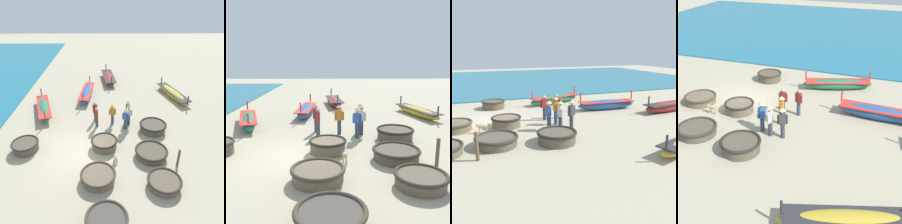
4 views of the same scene
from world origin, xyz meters
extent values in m
plane|color=tan|center=(0.00, 0.00, 0.00)|extent=(80.00, 80.00, 0.00)
cube|color=teal|center=(-20.26, 4.00, 0.05)|extent=(28.00, 52.00, 0.10)
cylinder|color=brown|center=(4.91, 2.38, 0.26)|extent=(1.80, 1.80, 0.52)
torus|color=#28231E|center=(4.91, 2.38, 0.52)|extent=(1.94, 1.94, 0.14)
cylinder|color=brown|center=(1.44, 0.51, 0.27)|extent=(1.59, 1.59, 0.54)
torus|color=#28231E|center=(1.44, 0.51, 0.54)|extent=(1.72, 1.72, 0.13)
cylinder|color=brown|center=(4.34, -0.38, 0.21)|extent=(1.88, 1.88, 0.43)
torus|color=#332D26|center=(4.34, -0.38, 0.43)|extent=(2.03, 2.03, 0.15)
cylinder|color=brown|center=(-3.56, 0.30, 0.27)|extent=(1.58, 1.58, 0.55)
torus|color=#332D26|center=(-3.56, 0.30, 0.55)|extent=(1.71, 1.71, 0.13)
cylinder|color=brown|center=(1.17, -2.27, 0.22)|extent=(1.79, 1.79, 0.44)
torus|color=#42382B|center=(1.17, -2.27, 0.44)|extent=(1.94, 1.94, 0.14)
ellipsoid|color=#285693|center=(-0.35, 8.05, 0.36)|extent=(1.23, 4.47, 0.72)
cube|color=red|center=(-0.35, 8.05, 0.59)|extent=(1.25, 4.12, 0.06)
cylinder|color=red|center=(-0.49, 6.03, 1.00)|extent=(0.10, 0.10, 0.65)
ellipsoid|color=#237551|center=(-3.65, 5.17, 0.34)|extent=(2.34, 4.65, 0.69)
cube|color=red|center=(-3.65, 5.17, 0.56)|extent=(2.26, 4.31, 0.06)
cylinder|color=red|center=(-4.32, 7.17, 0.94)|extent=(0.10, 0.10, 0.62)
cylinder|color=red|center=(-2.98, 3.17, 0.94)|extent=(0.10, 0.10, 0.62)
ellipsoid|color=gold|center=(7.77, 7.94, 0.31)|extent=(2.37, 5.02, 0.62)
cube|color=#2D2D33|center=(7.77, 7.94, 0.51)|extent=(2.28, 4.65, 0.06)
cylinder|color=#2D2D33|center=(8.45, 5.75, 0.84)|extent=(0.10, 0.10, 0.56)
cylinder|color=#2D425B|center=(2.93, 2.61, 0.41)|extent=(0.22, 0.22, 0.82)
cube|color=#33569E|center=(2.93, 2.61, 1.09)|extent=(0.40, 0.36, 0.54)
sphere|color=#DBB28E|center=(2.93, 2.61, 1.47)|extent=(0.20, 0.20, 0.20)
cylinder|color=#33569E|center=(2.74, 2.72, 1.04)|extent=(0.09, 0.09, 0.48)
cylinder|color=#33569E|center=(3.12, 2.50, 1.04)|extent=(0.09, 0.09, 0.48)
cone|color=#D1BC84|center=(2.93, 2.61, 1.60)|extent=(0.36, 0.36, 0.14)
cylinder|color=#383842|center=(3.20, 3.83, 0.41)|extent=(0.22, 0.22, 0.82)
cube|color=#3D3D42|center=(3.20, 3.83, 1.09)|extent=(0.33, 0.40, 0.54)
sphere|color=#DBB28E|center=(3.20, 3.83, 1.47)|extent=(0.20, 0.20, 0.20)
cylinder|color=#3D3D42|center=(3.12, 4.03, 1.04)|extent=(0.09, 0.09, 0.48)
cylinder|color=#3D3D42|center=(3.28, 3.62, 1.04)|extent=(0.09, 0.09, 0.48)
cone|color=#D1BC84|center=(3.20, 3.83, 1.60)|extent=(0.36, 0.36, 0.14)
cylinder|color=#383842|center=(3.22, 3.17, 0.41)|extent=(0.22, 0.22, 0.82)
cube|color=silver|center=(3.22, 3.17, 1.09)|extent=(0.36, 0.25, 0.54)
sphere|color=tan|center=(3.22, 3.17, 1.47)|extent=(0.20, 0.20, 0.20)
cylinder|color=silver|center=(3.44, 3.19, 1.04)|extent=(0.09, 0.09, 0.48)
cylinder|color=silver|center=(3.00, 3.15, 1.04)|extent=(0.09, 0.09, 0.48)
cone|color=#D1BC84|center=(3.22, 3.17, 1.60)|extent=(0.36, 0.36, 0.14)
cylinder|color=#2D425B|center=(0.68, 3.84, 0.41)|extent=(0.22, 0.22, 0.82)
cube|color=maroon|center=(0.68, 3.84, 1.09)|extent=(0.34, 0.40, 0.54)
sphere|color=tan|center=(0.68, 3.84, 1.47)|extent=(0.20, 0.20, 0.20)
cylinder|color=maroon|center=(0.77, 4.04, 1.04)|extent=(0.09, 0.09, 0.48)
cylinder|color=maroon|center=(0.59, 3.64, 1.04)|extent=(0.09, 0.09, 0.48)
cylinder|color=#2D425B|center=(2.00, 3.32, 0.41)|extent=(0.22, 0.22, 0.82)
cube|color=orange|center=(2.00, 3.32, 1.09)|extent=(0.36, 0.26, 0.54)
sphere|color=#A37556|center=(2.00, 3.32, 1.47)|extent=(0.20, 0.20, 0.20)
cylinder|color=orange|center=(1.79, 3.30, 1.04)|extent=(0.09, 0.09, 0.48)
cylinder|color=orange|center=(2.22, 3.35, 1.04)|extent=(0.09, 0.09, 0.48)
cone|color=#D1BC84|center=(2.00, 3.32, 1.60)|extent=(0.36, 0.36, 0.14)
cylinder|color=#383842|center=(0.84, 2.98, 0.41)|extent=(0.22, 0.22, 0.82)
cube|color=maroon|center=(0.84, 2.98, 1.09)|extent=(0.22, 0.34, 0.54)
sphere|color=#DBB28E|center=(0.84, 2.98, 1.47)|extent=(0.20, 0.20, 0.20)
cylinder|color=maroon|center=(0.84, 3.20, 1.04)|extent=(0.09, 0.09, 0.48)
cylinder|color=maroon|center=(0.84, 2.76, 1.04)|extent=(0.09, 0.09, 0.48)
ellipsoid|color=tan|center=(2.15, -0.84, 0.39)|extent=(0.21, 0.52, 0.22)
sphere|color=tan|center=(2.15, -1.09, 0.46)|extent=(0.18, 0.18, 0.18)
cylinder|color=tan|center=(2.16, -0.59, 0.45)|extent=(0.04, 0.20, 0.16)
cylinder|color=tan|center=(2.22, -1.02, 0.14)|extent=(0.06, 0.06, 0.28)
cylinder|color=tan|center=(2.08, -1.02, 0.14)|extent=(0.06, 0.06, 0.28)
cylinder|color=tan|center=(2.23, -0.66, 0.14)|extent=(0.06, 0.06, 0.28)
cylinder|color=tan|center=(2.09, -0.66, 0.14)|extent=(0.06, 0.06, 0.28)
camera|label=1|loc=(1.82, -10.68, 9.11)|focal=35.00mm
camera|label=2|loc=(1.78, -10.74, 4.28)|focal=42.00mm
camera|label=3|loc=(16.13, -1.48, 4.48)|focal=42.00mm
camera|label=4|loc=(15.52, 8.54, 8.48)|focal=50.00mm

